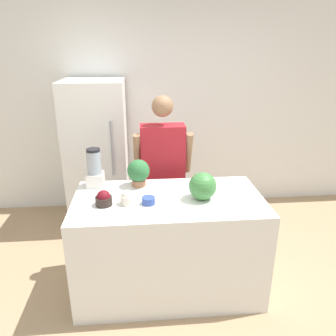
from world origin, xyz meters
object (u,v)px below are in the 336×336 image
at_px(refrigerator, 98,154).
at_px(bowl_small_blue, 148,201).
at_px(watermelon, 203,186).
at_px(bowl_cherries, 104,199).
at_px(person, 163,173).
at_px(potted_plant, 138,172).
at_px(bowl_cream, 127,198).
at_px(blender, 95,169).

relative_size(refrigerator, bowl_small_blue, 16.26).
height_order(watermelon, bowl_cherries, watermelon).
bearing_deg(person, potted_plant, -118.54).
relative_size(refrigerator, potted_plant, 7.00).
bearing_deg(bowl_cream, person, 67.25).
distance_m(refrigerator, bowl_cream, 1.47).
relative_size(blender, potted_plant, 1.42).
xyz_separation_m(person, bowl_cream, (-0.34, -0.81, 0.11)).
height_order(bowl_small_blue, potted_plant, potted_plant).
relative_size(bowl_cream, blender, 0.34).
bearing_deg(potted_plant, watermelon, -33.90).
distance_m(person, bowl_cream, 0.89).
bearing_deg(watermelon, refrigerator, 125.52).
xyz_separation_m(blender, potted_plant, (0.39, -0.03, -0.02)).
height_order(watermelon, bowl_small_blue, watermelon).
distance_m(person, bowl_small_blue, 0.85).
bearing_deg(person, watermelon, -71.74).
height_order(person, blender, person).
bearing_deg(bowl_cherries, bowl_cream, 1.09).
relative_size(watermelon, bowl_small_blue, 2.13).
bearing_deg(bowl_cream, refrigerator, 105.65).
height_order(person, watermelon, person).
relative_size(bowl_small_blue, potted_plant, 0.43).
xyz_separation_m(watermelon, bowl_small_blue, (-0.44, -0.03, -0.10)).
height_order(bowl_cream, blender, blender).
distance_m(bowl_cream, bowl_small_blue, 0.17).
bearing_deg(potted_plant, bowl_cream, -104.53).
xyz_separation_m(bowl_small_blue, potted_plant, (-0.08, 0.37, 0.11)).
bearing_deg(bowl_small_blue, refrigerator, 111.52).
relative_size(watermelon, blender, 0.65).
bearing_deg(blender, watermelon, -22.80).
distance_m(refrigerator, blender, 1.05).
height_order(refrigerator, blender, refrigerator).
height_order(refrigerator, person, refrigerator).
relative_size(person, potted_plant, 6.62).
bearing_deg(refrigerator, bowl_cherries, -81.56).
bearing_deg(bowl_small_blue, blender, 138.87).
height_order(refrigerator, bowl_cherries, refrigerator).
distance_m(blender, potted_plant, 0.39).
relative_size(bowl_cherries, blender, 0.38).
height_order(refrigerator, watermelon, refrigerator).
bearing_deg(blender, person, 33.69).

